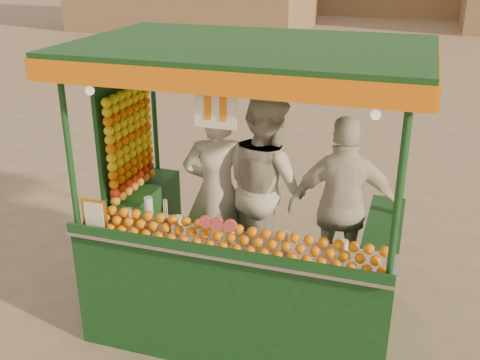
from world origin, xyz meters
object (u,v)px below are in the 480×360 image
(vendor_middle, at_px, (266,187))
(juice_cart, at_px, (237,245))
(vendor_left, at_px, (216,191))
(vendor_right, at_px, (343,207))

(vendor_middle, bearing_deg, juice_cart, 122.48)
(vendor_left, bearing_deg, vendor_middle, 172.94)
(vendor_middle, bearing_deg, vendor_left, 60.02)
(juice_cart, height_order, vendor_left, juice_cart)
(juice_cart, xyz_separation_m, vendor_right, (0.91, 0.46, 0.32))
(vendor_left, relative_size, vendor_middle, 0.94)
(juice_cart, bearing_deg, vendor_middle, 76.55)
(vendor_left, xyz_separation_m, vendor_right, (1.26, 0.04, -0.01))
(juice_cart, height_order, vendor_right, juice_cart)
(vendor_right, bearing_deg, vendor_left, -10.96)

